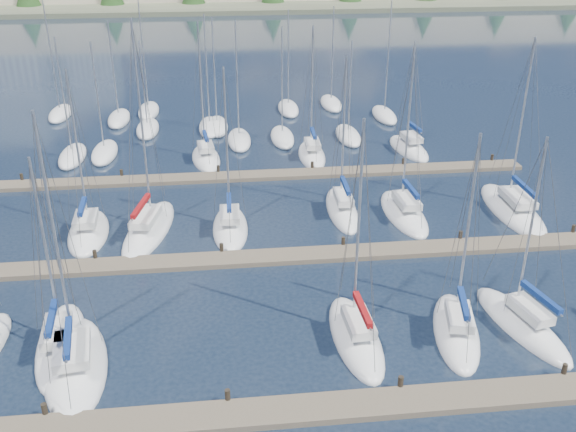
{
  "coord_description": "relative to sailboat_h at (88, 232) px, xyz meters",
  "views": [
    {
      "loc": [
        -3.83,
        -19.78,
        20.34
      ],
      "look_at": [
        0.0,
        14.0,
        4.0
      ],
      "focal_mm": 40.0,
      "sensor_mm": 36.0,
      "label": 1
    }
  ],
  "objects": [
    {
      "name": "sailboat_b",
      "position": [
        0.72,
        -12.88,
        -0.0
      ],
      "size": [
        3.12,
        7.95,
        10.92
      ],
      "rotation": [
        0.0,
        0.0,
        0.09
      ],
      "color": "white",
      "rests_on": "ground"
    },
    {
      "name": "dock_near",
      "position": [
        13.1,
        -18.9,
        -0.03
      ],
      "size": [
        44.0,
        1.93,
        1.1
      ],
      "color": "#6B5E4C",
      "rests_on": "ground"
    },
    {
      "name": "sailboat_e",
      "position": [
        21.26,
        -13.97,
        0.01
      ],
      "size": [
        3.84,
        7.5,
        11.67
      ],
      "rotation": [
        0.0,
        0.0,
        -0.22
      ],
      "color": "white",
      "rests_on": "ground"
    },
    {
      "name": "sailboat_q",
      "position": [
        26.84,
        14.26,
        -0.01
      ],
      "size": [
        3.35,
        7.36,
        10.59
      ],
      "rotation": [
        0.0,
        0.0,
        0.12
      ],
      "color": "white",
      "rests_on": "ground"
    },
    {
      "name": "distant_boats",
      "position": [
        8.76,
        22.85,
        0.11
      ],
      "size": [
        36.93,
        20.75,
        13.3
      ],
      "color": "#9EA0A5",
      "rests_on": "ground"
    },
    {
      "name": "sailboat_j",
      "position": [
        9.76,
        -0.42,
        0.01
      ],
      "size": [
        2.6,
        7.07,
        12.05
      ],
      "rotation": [
        0.0,
        0.0,
        -0.02
      ],
      "color": "white",
      "rests_on": "ground"
    },
    {
      "name": "sailboat_i",
      "position": [
        4.13,
        -0.04,
        0.01
      ],
      "size": [
        4.41,
        9.65,
        15.05
      ],
      "rotation": [
        0.0,
        0.0,
        -0.2
      ],
      "color": "white",
      "rests_on": "ground"
    },
    {
      "name": "sailboat_l",
      "position": [
        22.52,
        0.56,
        0.0
      ],
      "size": [
        2.88,
        8.12,
        12.28
      ],
      "rotation": [
        0.0,
        0.0,
        0.03
      ],
      "color": "white",
      "rests_on": "ground"
    },
    {
      "name": "sailboat_h",
      "position": [
        0.0,
        0.0,
        0.0
      ],
      "size": [
        3.06,
        7.19,
        12.07
      ],
      "rotation": [
        0.0,
        0.0,
        0.05
      ],
      "color": "white",
      "rests_on": "ground"
    },
    {
      "name": "ground",
      "position": [
        13.1,
        39.09,
        -0.18
      ],
      "size": [
        400.0,
        400.0,
        0.0
      ],
      "primitive_type": "plane",
      "color": "#1C2839",
      "rests_on": "ground"
    },
    {
      "name": "sailboat_k",
      "position": [
        18.11,
        1.67,
        0.01
      ],
      "size": [
        2.37,
        7.93,
        12.16
      ],
      "rotation": [
        0.0,
        0.0,
        -0.03
      ],
      "color": "white",
      "rests_on": "ground"
    },
    {
      "name": "sailboat_f",
      "position": [
        24.97,
        -13.79,
        0.0
      ],
      "size": [
        3.74,
        8.0,
        11.28
      ],
      "rotation": [
        0.0,
        0.0,
        0.21
      ],
      "color": "white",
      "rests_on": "ground"
    },
    {
      "name": "dock_far",
      "position": [
        13.1,
        9.1,
        -0.03
      ],
      "size": [
        44.0,
        1.93,
        1.1
      ],
      "color": "#6B5E4C",
      "rests_on": "ground"
    },
    {
      "name": "sailboat_d",
      "position": [
        15.88,
        -13.87,
        0.01
      ],
      "size": [
        2.62,
        7.63,
        12.52
      ],
      "rotation": [
        0.0,
        0.0,
        0.04
      ],
      "color": "white",
      "rests_on": "ground"
    },
    {
      "name": "sailboat_c",
      "position": [
        1.75,
        -14.54,
        -0.0
      ],
      "size": [
        4.21,
        8.49,
        13.55
      ],
      "rotation": [
        0.0,
        0.0,
        0.15
      ],
      "color": "white",
      "rests_on": "ground"
    },
    {
      "name": "sailboat_o",
      "position": [
        8.04,
        13.74,
        0.02
      ],
      "size": [
        3.13,
        6.88,
        12.72
      ],
      "rotation": [
        0.0,
        0.0,
        0.11
      ],
      "color": "white",
      "rests_on": "ground"
    },
    {
      "name": "dock_mid",
      "position": [
        13.1,
        -4.9,
        -0.03
      ],
      "size": [
        44.0,
        1.93,
        1.1
      ],
      "color": "#6B5E4C",
      "rests_on": "ground"
    },
    {
      "name": "sailboat_m",
      "position": [
        30.68,
        0.2,
        -0.01
      ],
      "size": [
        3.13,
        9.75,
        13.34
      ],
      "rotation": [
        0.0,
        0.0,
        -0.01
      ],
      "color": "white",
      "rests_on": "ground"
    },
    {
      "name": "sailboat_p",
      "position": [
        17.59,
        13.51,
        0.01
      ],
      "size": [
        2.58,
        7.12,
        12.19
      ],
      "rotation": [
        0.0,
        0.0,
        -0.03
      ],
      "color": "white",
      "rests_on": "ground"
    }
  ]
}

